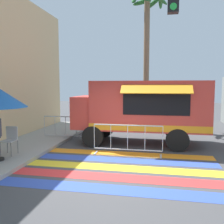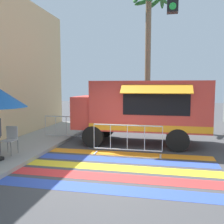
{
  "view_description": "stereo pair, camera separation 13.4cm",
  "coord_description": "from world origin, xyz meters",
  "px_view_note": "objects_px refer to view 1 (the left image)",
  "views": [
    {
      "loc": [
        1.41,
        -6.62,
        2.36
      ],
      "look_at": [
        -0.32,
        2.34,
        1.4
      ],
      "focal_mm": 40.0,
      "sensor_mm": 36.0,
      "label": 1
    },
    {
      "loc": [
        1.54,
        -6.6,
        2.36
      ],
      "look_at": [
        -0.32,
        2.34,
        1.4
      ],
      "focal_mm": 40.0,
      "sensor_mm": 36.0,
      "label": 2
    }
  ],
  "objects_px": {
    "folding_chair": "(10,138)",
    "palm_tree": "(147,32)",
    "barricade_front": "(128,140)",
    "food_truck": "(140,107)",
    "barricade_side": "(66,128)"
  },
  "relations": [
    {
      "from": "food_truck",
      "to": "barricade_side",
      "type": "relative_size",
      "value": 2.64
    },
    {
      "from": "food_truck",
      "to": "palm_tree",
      "type": "relative_size",
      "value": 0.69
    },
    {
      "from": "folding_chair",
      "to": "barricade_side",
      "type": "bearing_deg",
      "value": 56.2
    },
    {
      "from": "barricade_front",
      "to": "palm_tree",
      "type": "bearing_deg",
      "value": 87.6
    },
    {
      "from": "palm_tree",
      "to": "barricade_side",
      "type": "bearing_deg",
      "value": -126.64
    },
    {
      "from": "folding_chair",
      "to": "palm_tree",
      "type": "bearing_deg",
      "value": 42.35
    },
    {
      "from": "barricade_front",
      "to": "palm_tree",
      "type": "xyz_separation_m",
      "value": [
        0.26,
        6.17,
        4.85
      ]
    },
    {
      "from": "barricade_front",
      "to": "barricade_side",
      "type": "height_order",
      "value": "same"
    },
    {
      "from": "folding_chair",
      "to": "barricade_side",
      "type": "distance_m",
      "value": 2.99
    },
    {
      "from": "food_truck",
      "to": "folding_chair",
      "type": "xyz_separation_m",
      "value": [
        -3.98,
        -2.88,
        -0.84
      ]
    },
    {
      "from": "food_truck",
      "to": "barricade_front",
      "type": "xyz_separation_m",
      "value": [
        -0.25,
        -1.85,
        -0.98
      ]
    },
    {
      "from": "food_truck",
      "to": "folding_chair",
      "type": "bearing_deg",
      "value": -144.11
    },
    {
      "from": "barricade_front",
      "to": "food_truck",
      "type": "bearing_deg",
      "value": 82.44
    },
    {
      "from": "folding_chair",
      "to": "barricade_side",
      "type": "height_order",
      "value": "barricade_side"
    },
    {
      "from": "food_truck",
      "to": "barricade_side",
      "type": "distance_m",
      "value": 3.35
    }
  ]
}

